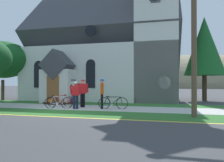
% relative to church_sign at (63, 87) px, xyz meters
% --- Properties ---
extents(ground, '(140.00, 140.00, 0.00)m').
position_rel_church_sign_xyz_m(ground, '(2.03, -0.33, -1.23)').
color(ground, '#3D3D3F').
extents(sidewalk_slab, '(32.00, 2.69, 0.01)m').
position_rel_church_sign_xyz_m(sidewalk_slab, '(1.97, -2.54, -1.22)').
color(sidewalk_slab, '#B7B5AD').
rests_on(sidewalk_slab, ground).
extents(grass_verge, '(32.00, 2.22, 0.01)m').
position_rel_church_sign_xyz_m(grass_verge, '(1.97, -5.00, -1.22)').
color(grass_verge, '#2D6628').
rests_on(grass_verge, ground).
extents(church_lawn, '(24.00, 2.16, 0.01)m').
position_rel_church_sign_xyz_m(church_lawn, '(1.97, -0.12, -1.22)').
color(church_lawn, '#2D6628').
rests_on(church_lawn, ground).
extents(curb_paint_stripe, '(28.00, 0.16, 0.01)m').
position_rel_church_sign_xyz_m(curb_paint_stripe, '(1.97, -6.25, -1.22)').
color(curb_paint_stripe, yellow).
rests_on(curb_paint_stripe, ground).
extents(church_building, '(14.04, 10.22, 12.54)m').
position_rel_church_sign_xyz_m(church_building, '(2.53, 4.82, 3.23)').
color(church_building, silver).
rests_on(church_building, ground).
extents(church_sign, '(2.21, 0.17, 1.82)m').
position_rel_church_sign_xyz_m(church_sign, '(0.00, 0.00, 0.00)').
color(church_sign, slate).
rests_on(church_sign, ground).
extents(flower_bed, '(2.63, 2.63, 0.34)m').
position_rel_church_sign_xyz_m(flower_bed, '(0.01, -0.33, -1.16)').
color(flower_bed, '#382319').
rests_on(flower_bed, ground).
extents(bicycle_blue, '(1.76, 0.33, 0.80)m').
position_rel_church_sign_xyz_m(bicycle_blue, '(1.08, -2.40, -0.87)').
color(bicycle_blue, black).
rests_on(bicycle_blue, ground).
extents(bicycle_yellow, '(1.76, 0.34, 0.79)m').
position_rel_church_sign_xyz_m(bicycle_yellow, '(4.72, -2.80, -0.86)').
color(bicycle_yellow, black).
rests_on(bicycle_yellow, ground).
extents(bicycle_orange, '(1.70, 0.38, 0.81)m').
position_rel_church_sign_xyz_m(bicycle_orange, '(1.45, -3.38, -0.86)').
color(bicycle_orange, black).
rests_on(bicycle_orange, ground).
extents(cyclist_in_yellow_jersey, '(0.63, 0.36, 1.64)m').
position_rel_church_sign_xyz_m(cyclist_in_yellow_jersey, '(2.57, -3.38, -0.27)').
color(cyclist_in_yellow_jersey, '#191E38').
rests_on(cyclist_in_yellow_jersey, ground).
extents(cyclist_in_blue_jersey, '(0.62, 0.48, 1.77)m').
position_rel_church_sign_xyz_m(cyclist_in_blue_jersey, '(2.64, -2.44, -0.17)').
color(cyclist_in_blue_jersey, black).
rests_on(cyclist_in_blue_jersey, ground).
extents(cyclist_in_green_jersey, '(0.34, 0.77, 1.79)m').
position_rel_church_sign_xyz_m(cyclist_in_green_jersey, '(4.08, -2.95, -0.16)').
color(cyclist_in_green_jersey, black).
rests_on(cyclist_in_green_jersey, ground).
extents(utility_pole, '(3.12, 0.28, 7.93)m').
position_rel_church_sign_xyz_m(utility_pole, '(8.91, -4.91, 3.17)').
color(utility_pole, brown).
rests_on(utility_pole, ground).
extents(roadside_conifer, '(3.42, 3.42, 7.26)m').
position_rel_church_sign_xyz_m(roadside_conifer, '(11.06, 4.53, 3.48)').
color(roadside_conifer, '#3D2D1E').
rests_on(roadside_conifer, ground).
extents(yard_deciduous_tree, '(4.88, 4.88, 5.26)m').
position_rel_church_sign_xyz_m(yard_deciduous_tree, '(-6.41, 1.02, 2.39)').
color(yard_deciduous_tree, '#4C3823').
rests_on(yard_deciduous_tree, ground).
extents(distant_hill, '(100.86, 53.66, 23.05)m').
position_rel_church_sign_xyz_m(distant_hill, '(15.12, 69.29, -1.23)').
color(distant_hill, '#847A5B').
rests_on(distant_hill, ground).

